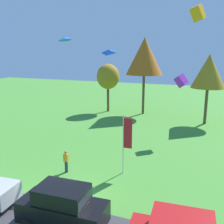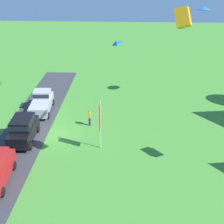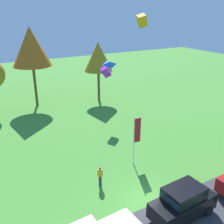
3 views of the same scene
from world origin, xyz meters
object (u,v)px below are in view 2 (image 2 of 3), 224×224
(person_watching_sky, at_px, (90,118))
(kite_diamond_high_left, at_px, (116,42))
(car_suv_mid_row, at_px, (23,128))
(car_pickup_by_flagpole, at_px, (42,102))
(flag_banner, at_px, (100,120))
(kite_box_low_drifter, at_px, (183,18))
(kite_delta_topmost, at_px, (204,8))

(person_watching_sky, height_order, kite_diamond_high_left, kite_diamond_high_left)
(car_suv_mid_row, bearing_deg, car_pickup_by_flagpole, 179.33)
(kite_diamond_high_left, bearing_deg, flag_banner, -33.22)
(person_watching_sky, height_order, kite_box_low_drifter, kite_box_low_drifter)
(flag_banner, bearing_deg, kite_box_low_drifter, 53.63)
(car_pickup_by_flagpole, xyz_separation_m, kite_box_low_drifter, (11.31, 12.44, 10.84))
(car_suv_mid_row, relative_size, kite_box_low_drifter, 4.26)
(flag_banner, relative_size, kite_diamond_high_left, 4.90)
(car_pickup_by_flagpole, height_order, car_suv_mid_row, car_suv_mid_row)
(flag_banner, bearing_deg, person_watching_sky, -161.42)
(kite_box_low_drifter, height_order, kite_diamond_high_left, kite_box_low_drifter)
(kite_diamond_high_left, bearing_deg, kite_delta_topmost, 136.09)
(kite_delta_topmost, bearing_deg, car_suv_mid_row, -59.78)
(flag_banner, height_order, kite_diamond_high_left, kite_diamond_high_left)
(flag_banner, distance_m, kite_box_low_drifter, 11.28)
(car_suv_mid_row, height_order, kite_box_low_drifter, kite_box_low_drifter)
(car_pickup_by_flagpole, height_order, kite_diamond_high_left, kite_diamond_high_left)
(car_pickup_by_flagpole, relative_size, car_suv_mid_row, 1.09)
(car_suv_mid_row, height_order, kite_diamond_high_left, kite_diamond_high_left)
(car_pickup_by_flagpole, height_order, kite_delta_topmost, kite_delta_topmost)
(car_pickup_by_flagpole, relative_size, person_watching_sky, 3.00)
(kite_diamond_high_left, relative_size, kite_delta_topmost, 0.61)
(kite_box_low_drifter, bearing_deg, person_watching_sky, -140.38)
(car_suv_mid_row, xyz_separation_m, kite_box_low_drifter, (5.04, 12.51, 10.65))
(car_pickup_by_flagpole, relative_size, flag_banner, 1.12)
(kite_diamond_high_left, distance_m, kite_delta_topmost, 12.72)
(car_pickup_by_flagpole, bearing_deg, person_watching_sky, 61.60)
(kite_diamond_high_left, height_order, kite_delta_topmost, kite_delta_topmost)
(person_watching_sky, relative_size, kite_box_low_drifter, 1.55)
(car_pickup_by_flagpole, distance_m, kite_delta_topmost, 19.80)
(car_suv_mid_row, xyz_separation_m, kite_delta_topmost, (-9.97, 17.11, 9.20))
(kite_delta_topmost, bearing_deg, person_watching_sky, -59.63)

